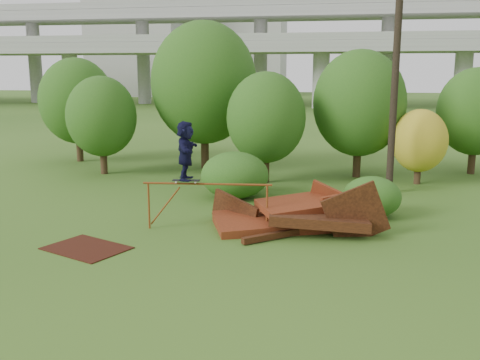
% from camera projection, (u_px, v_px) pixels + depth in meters
% --- Properties ---
extents(ground, '(240.00, 240.00, 0.00)m').
position_uv_depth(ground, '(256.00, 254.00, 14.34)').
color(ground, '#2D5116').
rests_on(ground, ground).
extents(scrap_pile, '(5.73, 3.56, 2.07)m').
position_uv_depth(scrap_pile, '(293.00, 217.00, 16.57)').
color(scrap_pile, '#50200E').
rests_on(scrap_pile, ground).
extents(grind_rail, '(3.95, 0.43, 1.48)m').
position_uv_depth(grind_rail, '(207.00, 193.00, 16.31)').
color(grind_rail, brown).
rests_on(grind_rail, ground).
extents(skateboard, '(0.85, 0.30, 0.09)m').
position_uv_depth(skateboard, '(186.00, 180.00, 16.29)').
color(skateboard, black).
rests_on(skateboard, grind_rail).
extents(skater, '(0.74, 1.72, 1.79)m').
position_uv_depth(skater, '(186.00, 151.00, 16.11)').
color(skater, black).
rests_on(skater, skateboard).
extents(flat_plate, '(2.60, 2.29, 0.03)m').
position_uv_depth(flat_plate, '(87.00, 248.00, 14.76)').
color(flat_plate, black).
rests_on(flat_plate, ground).
extents(tree_0, '(3.29, 3.29, 4.64)m').
position_uv_depth(tree_0, '(102.00, 116.00, 25.14)').
color(tree_0, black).
rests_on(tree_0, ground).
extents(tree_1, '(5.23, 5.23, 7.27)m').
position_uv_depth(tree_1, '(204.00, 83.00, 26.31)').
color(tree_1, black).
rests_on(tree_1, ground).
extents(tree_2, '(3.43, 3.43, 4.84)m').
position_uv_depth(tree_2, '(266.00, 118.00, 23.09)').
color(tree_2, black).
rests_on(tree_2, ground).
extents(tree_3, '(4.19, 4.19, 5.82)m').
position_uv_depth(tree_3, '(359.00, 103.00, 24.20)').
color(tree_3, black).
rests_on(tree_3, ground).
extents(tree_4, '(2.36, 2.36, 3.26)m').
position_uv_depth(tree_4, '(420.00, 141.00, 22.95)').
color(tree_4, black).
rests_on(tree_4, ground).
extents(tree_5, '(3.58, 3.58, 5.03)m').
position_uv_depth(tree_5, '(476.00, 112.00, 25.09)').
color(tree_5, black).
rests_on(tree_5, ground).
extents(tree_6, '(3.98, 3.98, 5.57)m').
position_uv_depth(tree_6, '(77.00, 101.00, 28.64)').
color(tree_6, black).
rests_on(tree_6, ground).
extents(shrub_left, '(2.62, 2.42, 1.81)m').
position_uv_depth(shrub_left, '(235.00, 175.00, 20.52)').
color(shrub_left, '#184512').
rests_on(shrub_left, ground).
extents(shrub_right, '(1.95, 1.79, 1.38)m').
position_uv_depth(shrub_right, '(372.00, 197.00, 17.88)').
color(shrub_right, '#184512').
rests_on(shrub_right, ground).
extents(utility_pole, '(1.40, 0.28, 11.06)m').
position_uv_depth(utility_pole, '(397.00, 51.00, 20.50)').
color(utility_pole, black).
rests_on(utility_pole, ground).
extents(freeway_overpass, '(160.00, 15.00, 13.70)m').
position_uv_depth(freeway_overpass, '(323.00, 31.00, 73.03)').
color(freeway_overpass, gray).
rests_on(freeway_overpass, ground).
extents(building_left, '(18.00, 16.00, 35.00)m').
position_uv_depth(building_left, '(140.00, 9.00, 109.03)').
color(building_left, '#9E9E99').
rests_on(building_left, ground).
extents(building_right, '(14.00, 14.00, 28.00)m').
position_uv_depth(building_right, '(251.00, 28.00, 112.75)').
color(building_right, '#9E9E99').
rests_on(building_right, ground).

